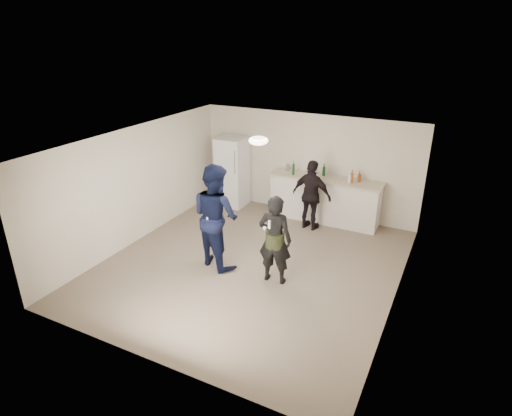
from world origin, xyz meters
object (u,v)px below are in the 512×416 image
at_px(counter, 324,200).
at_px(man, 216,216).
at_px(fridge, 232,172).
at_px(woman, 275,240).
at_px(shaker, 288,167).
at_px(spectator, 312,195).

relative_size(counter, man, 1.26).
xyz_separation_m(counter, fridge, (-2.48, -0.07, 0.38)).
distance_m(man, woman, 1.29).
distance_m(shaker, man, 3.04).
height_order(counter, shaker, shaker).
relative_size(fridge, shaker, 10.59).
relative_size(counter, spectator, 1.58).
xyz_separation_m(counter, shaker, (-1.02, 0.11, 0.65)).
distance_m(fridge, shaker, 1.50).
xyz_separation_m(fridge, shaker, (1.46, 0.18, 0.28)).
bearing_deg(shaker, man, -94.10).
height_order(man, spectator, man).
height_order(shaker, woman, woman).
bearing_deg(spectator, woman, 103.12).
bearing_deg(spectator, shaker, -28.05).
xyz_separation_m(counter, woman, (0.04, -2.98, 0.32)).
xyz_separation_m(woman, spectator, (-0.17, 2.42, -0.02)).
relative_size(fridge, spectator, 1.09).
bearing_deg(fridge, counter, 1.62).
bearing_deg(spectator, counter, -94.47).
bearing_deg(man, shaker, -73.22).
height_order(woman, spectator, woman).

